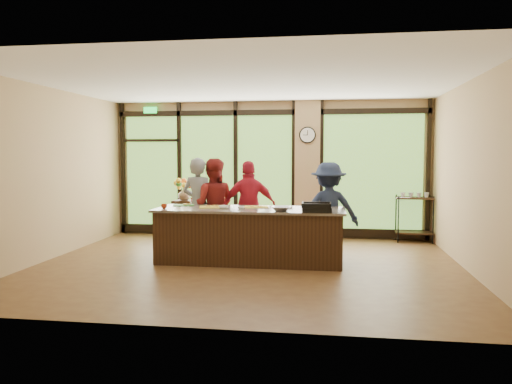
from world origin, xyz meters
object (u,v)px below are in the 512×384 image
(flower_stand, at_px, (184,220))
(cook_left, at_px, (199,205))
(island_base, at_px, (250,236))
(cook_right, at_px, (329,209))
(bar_cart, at_px, (414,212))
(roasting_pan, at_px, (316,210))

(flower_stand, bearing_deg, cook_left, -58.09)
(island_base, xyz_separation_m, flower_stand, (-1.73, 1.95, -0.01))
(island_base, distance_m, cook_left, 1.36)
(cook_right, bearing_deg, cook_left, -8.76)
(cook_right, xyz_separation_m, bar_cart, (1.78, 1.76, -0.22))
(island_base, height_order, roasting_pan, roasting_pan)
(island_base, bearing_deg, cook_right, 27.57)
(cook_left, distance_m, roasting_pan, 2.46)
(island_base, bearing_deg, cook_left, 147.61)
(cook_left, height_order, bar_cart, cook_left)
(flower_stand, height_order, bar_cart, bar_cart)
(island_base, distance_m, flower_stand, 2.61)
(cook_left, bearing_deg, flower_stand, -47.65)
(cook_right, distance_m, flower_stand, 3.33)
(island_base, relative_size, bar_cart, 2.98)
(island_base, relative_size, cook_left, 1.75)
(cook_right, relative_size, flower_stand, 1.98)
(roasting_pan, bearing_deg, flower_stand, 136.78)
(roasting_pan, bearing_deg, bar_cart, 51.15)
(island_base, xyz_separation_m, bar_cart, (3.10, 2.45, 0.18))
(island_base, distance_m, cook_right, 1.54)
(cook_left, relative_size, flower_stand, 2.07)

